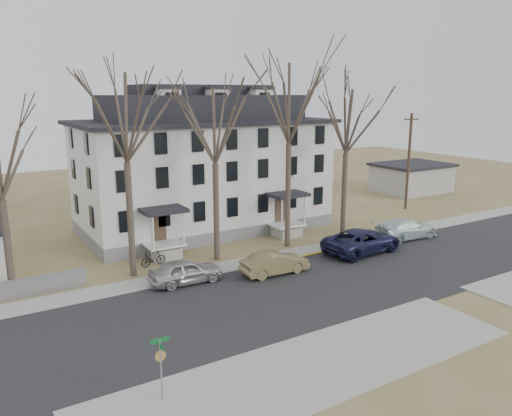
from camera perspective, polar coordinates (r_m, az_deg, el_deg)
ground at (r=30.54m, az=12.73°, el=-9.26°), size 120.00×120.00×0.00m
main_road at (r=31.89m, az=10.22°, el=-8.16°), size 120.00×10.00×0.04m
far_sidewalk at (r=36.29m, az=3.92°, el=-5.34°), size 120.00×2.00×0.08m
near_sidewalk_left at (r=22.38m, az=6.52°, el=-17.72°), size 20.00×5.00×0.08m
yellow_curb at (r=38.64m, az=10.78°, el=-4.40°), size 14.00×0.25×0.06m
boarding_house at (r=42.48m, az=-6.00°, el=4.78°), size 20.80×12.36×12.05m
distant_building at (r=61.78m, az=17.36°, el=3.35°), size 8.50×6.50×3.35m
tree_far_left at (r=31.19m, az=-14.85°, el=10.64°), size 8.40×8.40×13.72m
tree_mid_left at (r=33.46m, az=-4.76°, el=9.88°), size 7.80×7.80×12.74m
tree_center at (r=36.50m, az=3.84°, el=12.48°), size 9.00×9.00×14.70m
tree_mid_right at (r=39.97m, az=10.37°, el=10.22°), size 7.80×7.80×12.74m
utility_pole_far at (r=51.82m, az=17.05°, el=5.23°), size 2.00×0.28×9.50m
car_silver at (r=30.97m, az=-8.04°, el=-7.22°), size 4.55×1.93×1.53m
car_tan at (r=32.20m, az=2.14°, el=-6.35°), size 4.52×1.71×1.47m
car_navy at (r=37.20m, az=12.04°, el=-3.74°), size 6.42×3.27×1.74m
car_white at (r=41.64m, az=16.73°, el=-2.31°), size 5.64×2.62×1.59m
bicycle_left at (r=35.83m, az=-11.08°, el=-5.02°), size 1.88×1.19×0.93m
bicycle_right at (r=34.35m, az=-11.65°, el=-5.71°), size 1.83×0.69×1.07m
street_sign at (r=19.75m, az=-10.85°, el=-16.63°), size 0.73×0.73×2.58m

